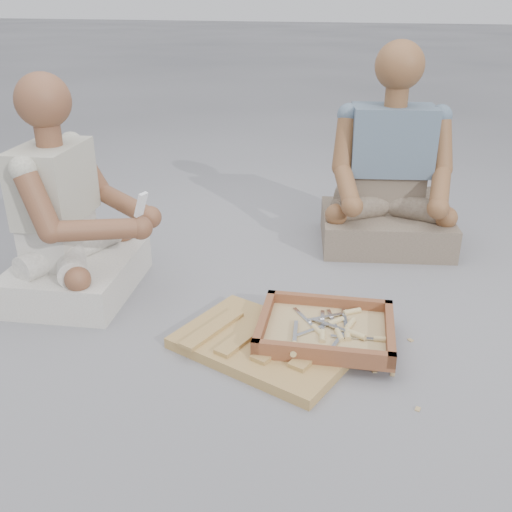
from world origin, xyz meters
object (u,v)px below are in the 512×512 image
(tool_tray, at_px, (326,330))
(craftsman, at_px, (70,223))
(carved_panel, at_px, (265,345))
(companion, at_px, (389,181))

(tool_tray, distance_m, craftsman, 1.14)
(carved_panel, height_order, tool_tray, tool_tray)
(tool_tray, distance_m, companion, 1.08)
(carved_panel, distance_m, companion, 1.22)
(carved_panel, distance_m, craftsman, 0.97)
(companion, bearing_deg, tool_tray, 71.13)
(tool_tray, bearing_deg, craftsman, 175.26)
(carved_panel, bearing_deg, companion, 75.56)
(craftsman, height_order, companion, companion)
(companion, bearing_deg, craftsman, 24.70)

